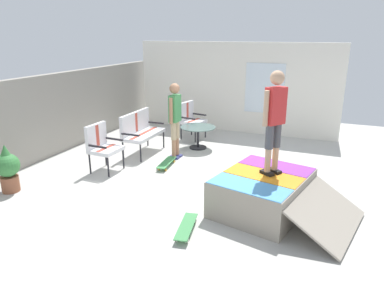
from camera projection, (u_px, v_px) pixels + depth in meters
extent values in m
cube|color=beige|center=(206.00, 180.00, 7.30)|extent=(12.00, 12.00, 0.10)
cube|color=gray|center=(50.00, 115.00, 8.44)|extent=(9.00, 0.20, 1.93)
cube|color=white|center=(235.00, 88.00, 10.43)|extent=(0.20, 6.00, 2.61)
cube|color=silver|center=(265.00, 88.00, 10.00)|extent=(0.03, 1.10, 1.40)
cube|color=gray|center=(262.00, 193.00, 5.88)|extent=(1.86, 1.61, 0.62)
cube|color=#4C99D8|center=(249.00, 186.00, 5.36)|extent=(0.78, 1.32, 0.01)
cube|color=orange|center=(264.00, 175.00, 5.78)|extent=(0.78, 1.32, 0.01)
cube|color=purple|center=(276.00, 166.00, 6.20)|extent=(0.78, 1.32, 0.01)
cylinder|color=#B2B2B7|center=(231.00, 169.00, 6.13)|extent=(1.52, 0.40, 0.05)
cube|color=gray|center=(325.00, 212.00, 5.32)|extent=(1.73, 1.21, 0.51)
cylinder|color=black|center=(141.00, 153.00, 8.09)|extent=(0.04, 0.04, 0.44)
cylinder|color=black|center=(164.00, 139.00, 9.12)|extent=(0.04, 0.04, 0.44)
cylinder|color=black|center=(123.00, 151.00, 8.26)|extent=(0.04, 0.04, 0.44)
cylinder|color=black|center=(148.00, 138.00, 9.29)|extent=(0.04, 0.04, 0.44)
cube|color=silver|center=(144.00, 135.00, 8.61)|extent=(1.25, 0.55, 0.08)
cube|color=#B74738|center=(144.00, 133.00, 8.60)|extent=(1.21, 0.10, 0.00)
cube|color=silver|center=(135.00, 122.00, 8.61)|extent=(1.25, 0.08, 0.50)
cube|color=#B74738|center=(135.00, 122.00, 8.61)|extent=(0.10, 0.08, 0.46)
cube|color=black|center=(130.00, 135.00, 8.03)|extent=(0.04, 0.47, 0.04)
cube|color=black|center=(155.00, 123.00, 9.10)|extent=(0.04, 0.47, 0.04)
cylinder|color=black|center=(195.00, 134.00, 9.59)|extent=(0.04, 0.04, 0.44)
cylinder|color=black|center=(205.00, 130.00, 10.03)|extent=(0.04, 0.04, 0.44)
cylinder|color=black|center=(181.00, 132.00, 9.84)|extent=(0.04, 0.04, 0.44)
cylinder|color=black|center=(192.00, 128.00, 10.27)|extent=(0.04, 0.04, 0.44)
cube|color=silver|center=(193.00, 122.00, 9.85)|extent=(0.71, 0.65, 0.08)
cube|color=#B74738|center=(193.00, 120.00, 9.84)|extent=(0.59, 0.20, 0.00)
cube|color=silver|center=(186.00, 111.00, 9.89)|extent=(0.62, 0.19, 0.50)
cube|color=#B74738|center=(186.00, 111.00, 9.89)|extent=(0.11, 0.10, 0.46)
cube|color=black|center=(188.00, 118.00, 9.57)|extent=(0.13, 0.47, 0.04)
cube|color=black|center=(199.00, 114.00, 10.04)|extent=(0.13, 0.47, 0.04)
cylinder|color=black|center=(108.00, 167.00, 7.25)|extent=(0.04, 0.04, 0.44)
cylinder|color=black|center=(123.00, 159.00, 7.72)|extent=(0.04, 0.04, 0.44)
cylinder|color=black|center=(90.00, 164.00, 7.43)|extent=(0.04, 0.04, 0.44)
cylinder|color=black|center=(106.00, 156.00, 7.90)|extent=(0.04, 0.04, 0.44)
cube|color=silver|center=(106.00, 150.00, 7.50)|extent=(0.64, 0.57, 0.08)
cube|color=#B74738|center=(106.00, 148.00, 7.48)|extent=(0.58, 0.12, 0.00)
cube|color=silver|center=(96.00, 135.00, 7.50)|extent=(0.62, 0.10, 0.50)
cube|color=#B74738|center=(96.00, 135.00, 7.50)|extent=(0.10, 0.09, 0.46)
cube|color=black|center=(97.00, 146.00, 7.19)|extent=(0.05, 0.47, 0.04)
cube|color=black|center=(114.00, 139.00, 7.70)|extent=(0.05, 0.47, 0.04)
cylinder|color=black|center=(198.00, 138.00, 9.07)|extent=(0.06, 0.06, 0.55)
cylinder|color=black|center=(198.00, 147.00, 9.15)|extent=(0.44, 0.44, 0.03)
cylinder|color=#4C6660|center=(198.00, 127.00, 8.99)|extent=(0.90, 0.90, 0.02)
cube|color=navy|center=(174.00, 158.00, 8.38)|extent=(0.12, 0.24, 0.05)
cylinder|color=#9E7051|center=(174.00, 148.00, 8.31)|extent=(0.10, 0.10, 0.42)
cylinder|color=tan|center=(174.00, 131.00, 8.18)|extent=(0.13, 0.13, 0.42)
cube|color=navy|center=(177.00, 155.00, 8.53)|extent=(0.12, 0.24, 0.05)
cylinder|color=#9E7051|center=(177.00, 146.00, 8.46)|extent=(0.10, 0.10, 0.42)
cylinder|color=tan|center=(177.00, 129.00, 8.33)|extent=(0.13, 0.13, 0.42)
cube|color=#3F8C4C|center=(175.00, 108.00, 8.10)|extent=(0.32, 0.19, 0.62)
sphere|color=#9E7051|center=(175.00, 89.00, 7.96)|extent=(0.24, 0.24, 0.24)
cylinder|color=#9E7051|center=(171.00, 111.00, 7.93)|extent=(0.08, 0.08, 0.59)
cylinder|color=#9E7051|center=(179.00, 108.00, 8.28)|extent=(0.08, 0.08, 0.59)
cube|color=black|center=(267.00, 173.00, 5.79)|extent=(0.23, 0.26, 0.05)
cylinder|color=tan|center=(268.00, 160.00, 5.73)|extent=(0.10, 0.10, 0.40)
cylinder|color=#4C4C51|center=(269.00, 137.00, 5.61)|extent=(0.13, 0.13, 0.40)
cube|color=black|center=(274.00, 171.00, 5.88)|extent=(0.23, 0.26, 0.05)
cylinder|color=tan|center=(275.00, 158.00, 5.82)|extent=(0.10, 0.10, 0.40)
cylinder|color=#4C4C51|center=(277.00, 135.00, 5.70)|extent=(0.13, 0.13, 0.40)
cube|color=red|center=(275.00, 106.00, 5.51)|extent=(0.37, 0.33, 0.58)
sphere|color=tan|center=(277.00, 78.00, 5.38)|extent=(0.22, 0.22, 0.22)
cylinder|color=tan|center=(266.00, 109.00, 5.41)|extent=(0.08, 0.08, 0.56)
cylinder|color=tan|center=(284.00, 106.00, 5.62)|extent=(0.08, 0.08, 0.56)
cube|color=#3F8C4C|center=(167.00, 162.00, 7.87)|extent=(0.82, 0.28, 0.02)
cylinder|color=gold|center=(174.00, 161.00, 8.13)|extent=(0.06, 0.04, 0.06)
cylinder|color=gold|center=(168.00, 161.00, 8.17)|extent=(0.06, 0.04, 0.06)
cylinder|color=gold|center=(166.00, 170.00, 7.61)|extent=(0.06, 0.04, 0.06)
cylinder|color=gold|center=(159.00, 169.00, 7.66)|extent=(0.06, 0.04, 0.06)
cube|color=#3F8C4C|center=(186.00, 226.00, 5.27)|extent=(0.82, 0.34, 0.02)
cylinder|color=silver|center=(195.00, 221.00, 5.53)|extent=(0.06, 0.04, 0.06)
cylinder|color=silver|center=(185.00, 220.00, 5.57)|extent=(0.06, 0.04, 0.06)
cylinder|color=silver|center=(187.00, 241.00, 5.01)|extent=(0.06, 0.04, 0.06)
cylinder|color=silver|center=(177.00, 240.00, 5.04)|extent=(0.06, 0.04, 0.06)
cylinder|color=brown|center=(10.00, 184.00, 6.62)|extent=(0.32, 0.32, 0.30)
sphere|color=#387F3D|center=(7.00, 165.00, 6.51)|extent=(0.44, 0.44, 0.44)
cone|color=#387F3D|center=(5.00, 152.00, 6.43)|extent=(0.24, 0.24, 0.28)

